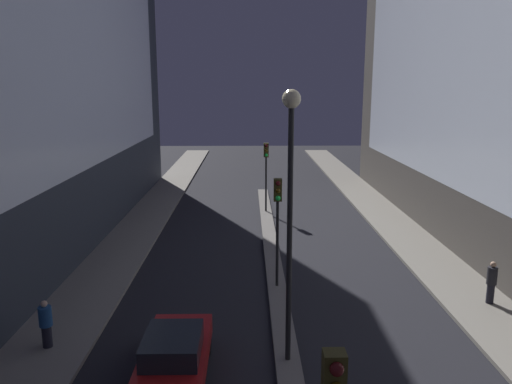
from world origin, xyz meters
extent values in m
cube|color=white|center=(8.98, 20.32, 10.47)|extent=(0.05, 34.55, 14.47)
cube|color=#66605B|center=(0.00, 18.09, 0.07)|extent=(0.76, 34.19, 0.15)
cube|color=#3D3814|center=(0.00, 2.53, 4.18)|extent=(0.32, 0.28, 0.90)
sphere|color=#4C0F0F|center=(0.00, 2.35, 4.48)|extent=(0.20, 0.20, 0.20)
cylinder|color=black|center=(0.00, 15.62, 1.94)|extent=(0.12, 0.12, 3.59)
cube|color=#3D3814|center=(0.00, 15.62, 4.18)|extent=(0.32, 0.28, 0.90)
sphere|color=#4C0F0F|center=(0.00, 15.44, 4.48)|extent=(0.20, 0.20, 0.20)
sphere|color=#4C380A|center=(0.00, 15.44, 4.18)|extent=(0.20, 0.20, 0.20)
sphere|color=#1EEA4C|center=(0.00, 15.44, 3.88)|extent=(0.20, 0.20, 0.20)
cylinder|color=black|center=(0.00, 28.15, 1.94)|extent=(0.12, 0.12, 3.59)
cube|color=#3D3814|center=(0.00, 28.15, 4.18)|extent=(0.32, 0.28, 0.90)
sphere|color=#4C0F0F|center=(0.00, 27.97, 4.48)|extent=(0.20, 0.20, 0.20)
sphere|color=#4C380A|center=(0.00, 27.97, 4.18)|extent=(0.20, 0.20, 0.20)
sphere|color=#1EEA4C|center=(0.00, 27.97, 3.88)|extent=(0.20, 0.20, 0.20)
cylinder|color=black|center=(0.00, 9.96, 3.93)|extent=(0.16, 0.16, 7.57)
sphere|color=#F9EAB2|center=(0.00, 9.96, 7.87)|extent=(0.52, 0.52, 0.52)
cube|color=maroon|center=(-3.27, 9.17, 0.64)|extent=(1.82, 4.38, 0.64)
cube|color=black|center=(-3.27, 8.85, 1.26)|extent=(1.55, 1.97, 0.60)
cylinder|color=black|center=(-4.07, 10.53, 0.32)|extent=(0.22, 0.64, 0.64)
cylinder|color=black|center=(-2.47, 10.53, 0.32)|extent=(0.22, 0.64, 0.64)
cylinder|color=black|center=(-7.53, 10.82, 0.50)|extent=(0.30, 0.30, 0.71)
cylinder|color=navy|center=(-7.53, 10.82, 1.17)|extent=(0.40, 0.40, 0.63)
sphere|color=beige|center=(-7.53, 10.82, 1.59)|extent=(0.21, 0.21, 0.21)
cylinder|color=black|center=(7.98, 13.81, 0.52)|extent=(0.28, 0.28, 0.76)
cylinder|color=#232328|center=(7.98, 13.81, 1.24)|extent=(0.37, 0.37, 0.67)
sphere|color=tan|center=(7.98, 13.81, 1.68)|extent=(0.22, 0.22, 0.22)
camera|label=1|loc=(-1.19, -3.69, 8.21)|focal=35.00mm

